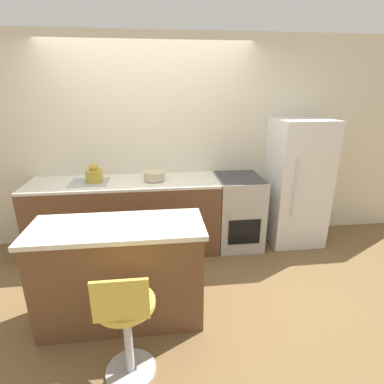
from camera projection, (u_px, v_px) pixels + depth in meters
ground_plane at (155, 261)px, 3.59m from camera, size 14.00×14.00×0.00m
wall_back at (151, 143)px, 3.83m from camera, size 8.00×0.06×2.60m
back_counter at (126, 216)px, 3.73m from camera, size 2.27×0.65×0.92m
kitchen_island at (121, 273)px, 2.59m from camera, size 1.43×0.57×0.91m
oven_range at (238, 211)px, 3.89m from camera, size 0.56×0.67×0.92m
refrigerator at (297, 183)px, 3.87m from camera, size 0.68×0.65×1.62m
stool_chair at (126, 325)px, 2.02m from camera, size 0.41×0.41×0.91m
kettle at (94, 174)px, 3.50m from camera, size 0.20×0.20×0.23m
mixing_bowl at (154, 176)px, 3.60m from camera, size 0.25×0.25×0.10m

